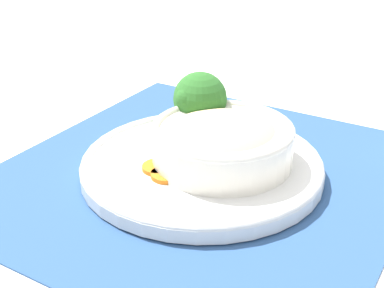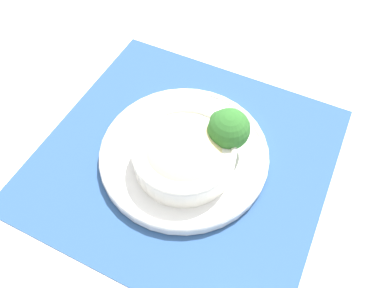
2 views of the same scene
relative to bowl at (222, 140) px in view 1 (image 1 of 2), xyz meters
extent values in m
plane|color=white|center=(-0.01, 0.02, -0.05)|extent=(4.00, 4.00, 0.00)
cube|color=#2D5184|center=(-0.01, 0.02, -0.05)|extent=(0.55, 0.53, 0.00)
cylinder|color=white|center=(-0.01, 0.02, -0.04)|extent=(0.30, 0.30, 0.02)
torus|color=white|center=(-0.01, 0.02, -0.03)|extent=(0.30, 0.30, 0.01)
cylinder|color=silver|center=(0.00, 0.00, -0.01)|extent=(0.17, 0.17, 0.04)
torus|color=silver|center=(0.00, 0.00, 0.02)|extent=(0.17, 0.17, 0.01)
ellipsoid|color=beige|center=(0.00, 0.00, 0.00)|extent=(0.14, 0.14, 0.05)
cylinder|color=#84AD5B|center=(0.06, 0.06, -0.02)|extent=(0.03, 0.03, 0.03)
sphere|color=#2D6B28|center=(0.06, 0.06, 0.02)|extent=(0.07, 0.07, 0.07)
sphere|color=#2D6B28|center=(0.04, 0.07, 0.03)|extent=(0.03, 0.03, 0.03)
sphere|color=#2D6B28|center=(0.08, 0.05, 0.03)|extent=(0.03, 0.03, 0.03)
cylinder|color=orange|center=(-0.05, 0.06, -0.03)|extent=(0.04, 0.04, 0.01)
cylinder|color=orange|center=(-0.06, 0.04, -0.03)|extent=(0.04, 0.04, 0.01)
camera|label=1|loc=(-0.54, -0.22, 0.28)|focal=50.00mm
camera|label=2|loc=(0.13, -0.32, 0.52)|focal=35.00mm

